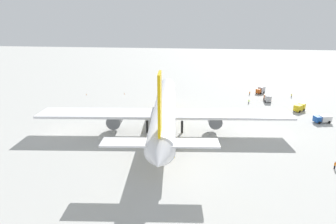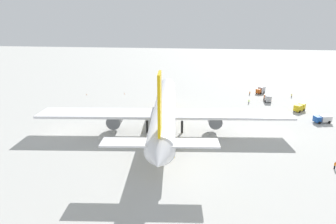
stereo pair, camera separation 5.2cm
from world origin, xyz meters
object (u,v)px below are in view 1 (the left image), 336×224
at_px(airliner, 164,110).
at_px(service_truck_1, 261,90).
at_px(traffic_cone_2, 124,93).
at_px(ground_worker_2, 335,165).
at_px(ground_worker_0, 291,96).
at_px(traffic_cone_3, 86,94).
at_px(service_truck_0, 268,98).
at_px(traffic_cone_1, 289,116).
at_px(service_truck_4, 323,119).
at_px(service_truck_2, 299,107).
at_px(ground_worker_3, 250,93).
at_px(ground_worker_4, 249,102).

relative_size(airliner, service_truck_1, 14.48).
bearing_deg(traffic_cone_2, ground_worker_2, -131.97).
distance_m(ground_worker_0, traffic_cone_3, 91.24).
bearing_deg(service_truck_0, ground_worker_0, -53.62).
distance_m(ground_worker_2, traffic_cone_2, 90.39).
relative_size(traffic_cone_1, traffic_cone_3, 1.00).
xyz_separation_m(service_truck_1, service_truck_4, (-39.08, -13.57, -0.27)).
distance_m(service_truck_0, service_truck_2, 15.49).
relative_size(service_truck_2, traffic_cone_2, 9.25).
distance_m(airliner, traffic_cone_1, 45.26).
bearing_deg(ground_worker_0, airliner, 135.02).
height_order(ground_worker_3, traffic_cone_3, ground_worker_3).
xyz_separation_m(airliner, service_truck_2, (27.20, -45.74, -5.12)).
distance_m(service_truck_4, traffic_cone_1, 10.26).
bearing_deg(ground_worker_0, traffic_cone_1, 164.80).
distance_m(airliner, ground_worker_2, 45.08).
bearing_deg(ground_worker_3, traffic_cone_1, -162.53).
bearing_deg(traffic_cone_3, service_truck_2, -97.41).
height_order(ground_worker_0, ground_worker_3, ground_worker_3).
xyz_separation_m(ground_worker_0, ground_worker_4, (-13.03, 19.59, 0.02)).
height_order(service_truck_4, traffic_cone_2, service_truck_4).
distance_m(ground_worker_3, traffic_cone_2, 57.17).
xyz_separation_m(service_truck_0, service_truck_1, (14.39, 0.59, 0.06)).
xyz_separation_m(service_truck_4, traffic_cone_1, (4.38, 9.22, -1.06)).
xyz_separation_m(airliner, traffic_cone_1, (19.41, -40.39, -6.32)).
relative_size(service_truck_4, ground_worker_2, 3.28).
bearing_deg(service_truck_2, ground_worker_0, -6.74).
distance_m(airliner, traffic_cone_3, 57.82).
height_order(ground_worker_0, traffic_cone_2, ground_worker_0).
height_order(service_truck_1, traffic_cone_1, service_truck_1).
height_order(ground_worker_2, traffic_cone_3, ground_worker_2).
distance_m(service_truck_1, traffic_cone_2, 63.05).
relative_size(service_truck_0, ground_worker_4, 3.48).
relative_size(service_truck_0, ground_worker_3, 3.50).
distance_m(airliner, service_truck_0, 54.27).
distance_m(ground_worker_2, ground_worker_3, 68.44).
xyz_separation_m(service_truck_1, service_truck_2, (-26.91, -9.70, -0.13)).
relative_size(service_truck_1, ground_worker_4, 3.04).
bearing_deg(airliner, ground_worker_3, -31.44).
relative_size(ground_worker_4, traffic_cone_1, 3.02).
xyz_separation_m(service_truck_1, ground_worker_4, (-18.88, 7.40, -0.77)).
distance_m(service_truck_2, traffic_cone_3, 88.99).
bearing_deg(traffic_cone_1, ground_worker_0, -15.20).
bearing_deg(ground_worker_4, airliner, 140.89).
bearing_deg(traffic_cone_2, traffic_cone_1, -109.57).
bearing_deg(ground_worker_0, ground_worker_3, 83.69).
bearing_deg(service_truck_2, service_truck_0, 36.01).
relative_size(ground_worker_0, ground_worker_2, 0.93).
bearing_deg(service_truck_4, ground_worker_0, 2.37).
bearing_deg(service_truck_4, service_truck_1, 19.14).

